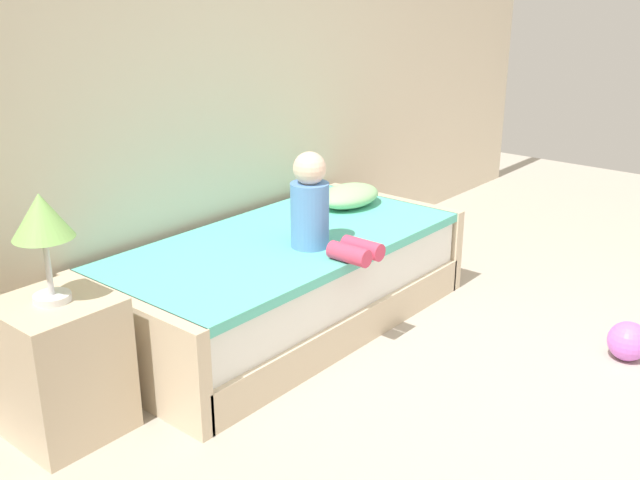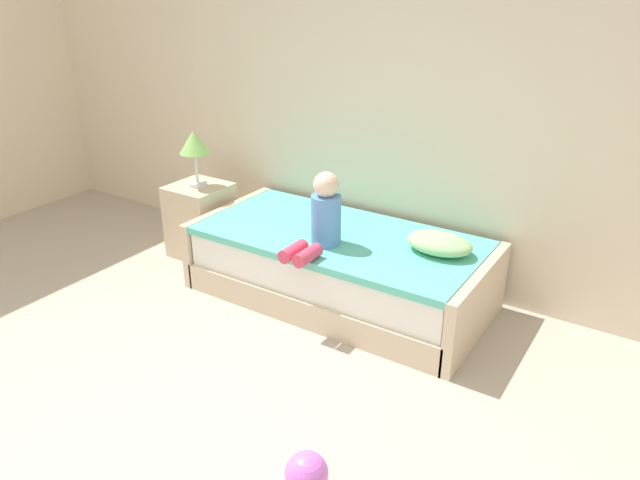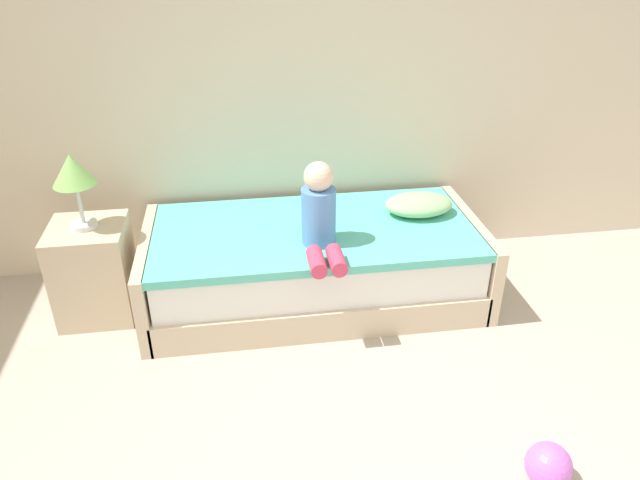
% 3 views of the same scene
% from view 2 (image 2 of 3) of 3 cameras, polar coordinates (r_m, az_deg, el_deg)
% --- Properties ---
extents(ground_plane, '(9.20, 9.20, 0.00)m').
position_cam_2_polar(ground_plane, '(3.14, -18.30, -20.72)').
color(ground_plane, '#B2A899').
extents(wall_rear, '(7.20, 0.10, 2.90)m').
position_cam_2_polar(wall_rear, '(4.36, 6.70, 14.70)').
color(wall_rear, beige).
rests_on(wall_rear, ground).
extents(bed, '(2.11, 1.00, 0.50)m').
position_cam_2_polar(bed, '(4.24, 1.84, -2.58)').
color(bed, beige).
rests_on(bed, ground).
extents(nightstand, '(0.44, 0.44, 0.60)m').
position_cam_2_polar(nightstand, '(5.00, -11.38, 1.91)').
color(nightstand, beige).
rests_on(nightstand, ground).
extents(table_lamp, '(0.24, 0.24, 0.45)m').
position_cam_2_polar(table_lamp, '(4.80, -12.00, 8.95)').
color(table_lamp, silver).
rests_on(table_lamp, nightstand).
extents(child_figure, '(0.20, 0.51, 0.50)m').
position_cam_2_polar(child_figure, '(3.88, 0.20, 2.19)').
color(child_figure, '#598CD1').
rests_on(child_figure, bed).
extents(pillow, '(0.44, 0.30, 0.13)m').
position_cam_2_polar(pillow, '(3.92, 11.39, -0.31)').
color(pillow, '#99CC8C').
rests_on(pillow, bed).
extents(toy_ball, '(0.20, 0.20, 0.20)m').
position_cam_2_polar(toy_ball, '(2.88, -1.31, -21.49)').
color(toy_ball, '#CC66D8').
rests_on(toy_ball, ground).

